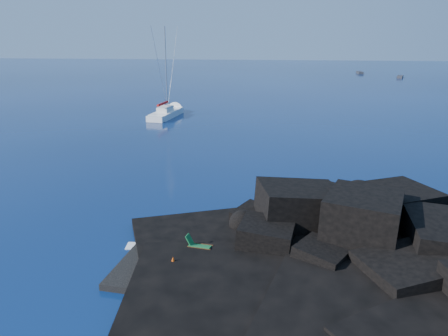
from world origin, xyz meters
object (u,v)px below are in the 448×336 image
object	(u,v)px
deck_chair	(200,243)
distant_boat_a	(360,74)
marker_cone	(173,261)
distant_boat_b	(400,78)
sunbather	(191,250)
sailboat	(167,117)

from	to	relation	value
deck_chair	distant_boat_a	size ratio (longest dim) A/B	0.29
marker_cone	distant_boat_a	world-z (taller)	marker_cone
marker_cone	distant_boat_b	xyz separation A→B (m)	(40.78, 112.77, -0.61)
distant_boat_a	distant_boat_b	bearing A→B (deg)	-56.28
sunbather	marker_cone	world-z (taller)	marker_cone
deck_chair	sailboat	bearing A→B (deg)	115.40
sailboat	deck_chair	xyz separation A→B (m)	(12.43, -42.68, 0.84)
distant_boat_b	sailboat	bearing A→B (deg)	-108.21
deck_chair	marker_cone	bearing A→B (deg)	-113.18
distant_boat_a	sailboat	bearing A→B (deg)	-118.20
sunbather	distant_boat_a	world-z (taller)	sunbather
sunbather	marker_cone	distance (m)	1.68
deck_chair	marker_cone	distance (m)	2.16
sunbather	distant_boat_b	bearing A→B (deg)	45.99
deck_chair	distant_boat_b	xyz separation A→B (m)	(39.64, 110.96, -0.84)
sailboat	marker_cone	xyz separation A→B (m)	(11.29, -44.49, 0.61)
sailboat	distant_boat_a	xyz separation A→B (m)	(43.08, 81.58, 0.00)
distant_boat_a	distant_boat_b	distance (m)	16.05
sailboat	sunbather	bearing A→B (deg)	-67.44
marker_cone	distant_boat_b	distance (m)	119.92
sunbather	deck_chair	bearing A→B (deg)	3.94
sailboat	deck_chair	world-z (taller)	sailboat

